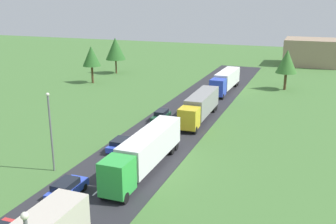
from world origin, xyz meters
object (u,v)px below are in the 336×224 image
(truck_second, at_px, (145,151))
(lamppost_second, at_px, (51,128))
(distant_building, at_px, (312,52))
(truck_third, at_px, (200,106))
(car_fourth, at_px, (121,144))
(car_fifth, at_px, (161,115))
(tree_oak, at_px, (287,62))
(car_third, at_px, (67,188))
(truck_fourth, at_px, (226,80))
(tree_birch, at_px, (91,56))
(tree_pine, at_px, (115,49))

(truck_second, distance_m, lamppost_second, 9.58)
(lamppost_second, height_order, distant_building, lamppost_second)
(truck_second, distance_m, truck_third, 18.43)
(car_fourth, bearing_deg, lamppost_second, -118.92)
(car_fifth, bearing_deg, tree_oak, 60.62)
(car_third, bearing_deg, lamppost_second, 136.74)
(truck_second, distance_m, car_third, 8.65)
(truck_third, distance_m, lamppost_second, 23.59)
(car_fourth, height_order, lamppost_second, lamppost_second)
(truck_second, xyz_separation_m, lamppost_second, (-8.72, -3.20, 2.35))
(truck_third, distance_m, truck_fourth, 18.51)
(car_fourth, distance_m, tree_birch, 38.43)
(truck_fourth, relative_size, car_fifth, 3.04)
(lamppost_second, xyz_separation_m, tree_birch, (-18.40, 38.05, 0.92))
(truck_fourth, height_order, distant_building, distant_building)
(car_third, relative_size, lamppost_second, 0.53)
(truck_second, xyz_separation_m, car_fifth, (-4.65, 16.07, -1.38))
(tree_birch, height_order, tree_pine, tree_pine)
(lamppost_second, xyz_separation_m, tree_oak, (18.89, 45.59, 0.80))
(truck_fourth, distance_m, tree_birch, 27.35)
(tree_oak, bearing_deg, lamppost_second, -112.51)
(tree_pine, bearing_deg, truck_third, -44.50)
(tree_oak, bearing_deg, truck_fourth, -151.90)
(truck_second, height_order, car_third, truck_second)
(truck_fourth, xyz_separation_m, distant_building, (14.14, 36.82, 1.19))
(truck_fourth, distance_m, car_third, 44.55)
(truck_second, bearing_deg, lamppost_second, -159.86)
(lamppost_second, relative_size, tree_pine, 1.00)
(tree_pine, bearing_deg, truck_fourth, -18.02)
(car_fifth, bearing_deg, truck_fourth, 77.59)
(truck_third, relative_size, tree_pine, 1.62)
(truck_fourth, xyz_separation_m, tree_oak, (10.23, 5.47, 3.21))
(car_third, xyz_separation_m, car_fifth, (-0.40, 23.48, -0.04))
(tree_pine, distance_m, distant_building, 50.14)
(car_fifth, height_order, tree_oak, tree_oak)
(truck_third, relative_size, car_third, 3.06)
(truck_second, bearing_deg, tree_oak, 76.51)
(truck_third, relative_size, distant_building, 0.99)
(truck_second, distance_m, tree_oak, 43.71)
(tree_birch, xyz_separation_m, tree_pine, (-0.40, 11.01, 0.19))
(truck_fourth, xyz_separation_m, lamppost_second, (-8.66, -40.13, 2.41))
(truck_third, height_order, truck_fourth, truck_third)
(car_fourth, distance_m, car_fifth, 12.14)
(truck_fourth, height_order, tree_birch, tree_birch)
(car_third, bearing_deg, tree_oak, 73.85)
(truck_third, distance_m, distant_building, 57.00)
(truck_second, bearing_deg, car_fifth, 106.15)
(lamppost_second, height_order, tree_pine, tree_pine)
(truck_third, height_order, car_fourth, truck_third)
(truck_second, relative_size, lamppost_second, 1.79)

